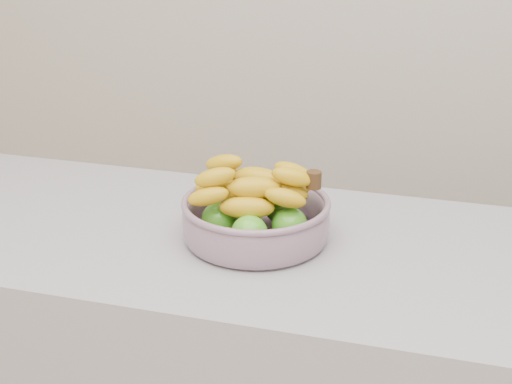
% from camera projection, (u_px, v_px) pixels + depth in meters
% --- Properties ---
extents(fruit_bowl, '(0.29, 0.29, 0.15)m').
position_uv_depth(fruit_bowl, '(256.00, 215.00, 1.38)').
color(fruit_bowl, '#8D96A9').
rests_on(fruit_bowl, counter).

